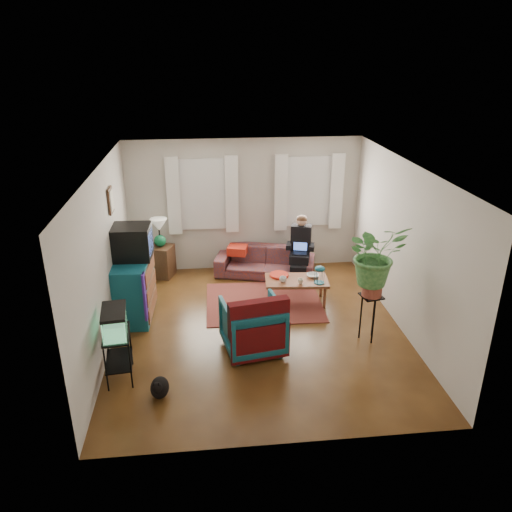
{
  "coord_description": "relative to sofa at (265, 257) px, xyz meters",
  "views": [
    {
      "loc": [
        -0.78,
        -6.83,
        4.13
      ],
      "look_at": [
        0.0,
        0.4,
        1.1
      ],
      "focal_mm": 35.0,
      "sensor_mm": 36.0,
      "label": 1
    }
  ],
  "objects": [
    {
      "name": "birdcage",
      "position": [
        0.76,
        -1.38,
        0.23
      ],
      "size": [
        0.19,
        0.19,
        0.31
      ],
      "primitive_type": null,
      "rotation": [
        0.0,
        0.0,
        -0.09
      ],
      "color": "#115B6B",
      "rests_on": "coffee_table"
    },
    {
      "name": "aquarium",
      "position": [
        -2.35,
        -3.09,
        0.49
      ],
      "size": [
        0.37,
        0.59,
        0.36
      ],
      "primitive_type": "cube",
      "rotation": [
        0.0,
        0.0,
        0.12
      ],
      "color": "#7FD899",
      "rests_on": "aquarium_stand"
    },
    {
      "name": "table_lamp",
      "position": [
        -2.0,
        0.17,
        0.52
      ],
      "size": [
        0.4,
        0.4,
        0.57
      ],
      "primitive_type": null,
      "rotation": [
        0.0,
        0.0,
        -0.33
      ],
      "color": "white",
      "rests_on": "side_table"
    },
    {
      "name": "potted_plant",
      "position": [
        1.28,
        -2.5,
        0.89
      ],
      "size": [
        0.98,
        0.89,
        0.95
      ],
      "primitive_type": "imported",
      "rotation": [
        0.0,
        0.0,
        0.19
      ],
      "color": "#599947",
      "rests_on": "plant_stand"
    },
    {
      "name": "curtains_right",
      "position": [
        0.9,
        0.35,
        1.18
      ],
      "size": [
        1.36,
        0.06,
        1.5
      ],
      "primitive_type": "cube",
      "color": "white",
      "rests_on": "wall_back"
    },
    {
      "name": "snack_tray",
      "position": [
        0.12,
        -1.03,
        0.09
      ],
      "size": [
        0.36,
        0.36,
        0.04
      ],
      "primitive_type": "cylinder",
      "rotation": [
        0.0,
        0.0,
        -0.09
      ],
      "color": "#B21414",
      "rests_on": "coffee_table"
    },
    {
      "name": "black_cat",
      "position": [
        -1.8,
        -3.54,
        -0.21
      ],
      "size": [
        0.28,
        0.39,
        0.31
      ],
      "primitive_type": "ellipsoid",
      "rotation": [
        0.0,
        0.0,
        -0.12
      ],
      "color": "black",
      "rests_on": "floor"
    },
    {
      "name": "curtains_left",
      "position": [
        -1.15,
        0.35,
        1.18
      ],
      "size": [
        1.36,
        0.06,
        1.5
      ],
      "primitive_type": "cube",
      "color": "white",
      "rests_on": "wall_back"
    },
    {
      "name": "armchair",
      "position": [
        -0.51,
        -2.58,
        0.06
      ],
      "size": [
        0.96,
        0.91,
        0.85
      ],
      "primitive_type": "imported",
      "rotation": [
        0.0,
        0.0,
        3.32
      ],
      "color": "#105464",
      "rests_on": "floor"
    },
    {
      "name": "window_left",
      "position": [
        -1.15,
        0.43,
        1.18
      ],
      "size": [
        1.08,
        0.04,
        1.38
      ],
      "primitive_type": "cube",
      "color": "white",
      "rests_on": "wall_back"
    },
    {
      "name": "wall_left",
      "position": [
        -2.6,
        -2.05,
        0.93
      ],
      "size": [
        0.01,
        5.0,
        2.6
      ],
      "primitive_type": "cube",
      "color": "silver",
      "rests_on": "floor"
    },
    {
      "name": "coffee_table",
      "position": [
        0.4,
        -1.21,
        -0.15
      ],
      "size": [
        1.12,
        0.68,
        0.44
      ],
      "primitive_type": "cube",
      "rotation": [
        0.0,
        0.0,
        -0.09
      ],
      "color": "brown",
      "rests_on": "floor"
    },
    {
      "name": "side_table",
      "position": [
        -2.0,
        0.17,
        -0.06
      ],
      "size": [
        0.54,
        0.54,
        0.62
      ],
      "primitive_type": "cube",
      "rotation": [
        0.0,
        0.0,
        -0.33
      ],
      "color": "#3F2317",
      "rests_on": "floor"
    },
    {
      "name": "window_right",
      "position": [
        0.9,
        0.43,
        1.18
      ],
      "size": [
        1.08,
        0.04,
        1.38
      ],
      "primitive_type": "cube",
      "color": "white",
      "rests_on": "wall_back"
    },
    {
      "name": "bowl",
      "position": [
        0.7,
        -1.13,
        0.1
      ],
      "size": [
        0.23,
        0.23,
        0.05
      ],
      "primitive_type": "imported",
      "rotation": [
        0.0,
        0.0,
        -0.09
      ],
      "color": "white",
      "rests_on": "coffee_table"
    },
    {
      "name": "wall_front",
      "position": [
        -0.35,
        -4.55,
        0.93
      ],
      "size": [
        4.5,
        0.01,
        2.6
      ],
      "primitive_type": "cube",
      "color": "silver",
      "rests_on": "floor"
    },
    {
      "name": "dresser",
      "position": [
        -2.34,
        -1.37,
        0.13
      ],
      "size": [
        0.6,
        1.14,
        1.0
      ],
      "primitive_type": "cube",
      "rotation": [
        0.0,
        0.0,
        -0.04
      ],
      "color": "#125E6F",
      "rests_on": "floor"
    },
    {
      "name": "plant_stand",
      "position": [
        1.28,
        -2.5,
        0.0
      ],
      "size": [
        0.37,
        0.37,
        0.75
      ],
      "primitive_type": "cube",
      "rotation": [
        0.0,
        0.0,
        0.19
      ],
      "color": "black",
      "rests_on": "floor"
    },
    {
      "name": "picture_frame",
      "position": [
        -2.57,
        -1.2,
        1.58
      ],
      "size": [
        0.04,
        0.32,
        0.4
      ],
      "primitive_type": "cube",
      "color": "#3D2616",
      "rests_on": "wall_left"
    },
    {
      "name": "area_rug",
      "position": [
        -0.16,
        -1.15,
        -0.36
      ],
      "size": [
        2.04,
        1.65,
        0.01
      ],
      "primitive_type": "cube",
      "rotation": [
        0.0,
        0.0,
        -0.02
      ],
      "color": "brown",
      "rests_on": "floor"
    },
    {
      "name": "cup_b",
      "position": [
        0.43,
        -1.38,
        0.12
      ],
      "size": [
        0.11,
        0.11,
        0.09
      ],
      "primitive_type": "imported",
      "rotation": [
        0.0,
        0.0,
        -0.09
      ],
      "color": "beige",
      "rests_on": "coffee_table"
    },
    {
      "name": "crt_tv",
      "position": [
        -2.32,
        -1.26,
        0.9
      ],
      "size": [
        0.64,
        0.58,
        0.53
      ],
      "primitive_type": "cube",
      "rotation": [
        0.0,
        0.0,
        -0.04
      ],
      "color": "black",
      "rests_on": "dresser"
    },
    {
      "name": "cup_a",
      "position": [
        0.15,
        -1.28,
        0.12
      ],
      "size": [
        0.13,
        0.13,
        0.1
      ],
      "primitive_type": "imported",
      "rotation": [
        0.0,
        0.0,
        -0.09
      ],
      "color": "white",
      "rests_on": "coffee_table"
    },
    {
      "name": "ceiling",
      "position": [
        -0.35,
        -2.05,
        2.23
      ],
      "size": [
        4.5,
        5.0,
        0.01
      ],
      "primitive_type": "cube",
      "color": "white",
      "rests_on": "wall_back"
    },
    {
      "name": "aquarium_stand",
      "position": [
        -2.35,
        -3.09,
        -0.03
      ],
      "size": [
        0.41,
        0.65,
        0.68
      ],
      "primitive_type": "cube",
      "rotation": [
        0.0,
        0.0,
        0.12
      ],
      "color": "black",
      "rests_on": "floor"
    },
    {
      "name": "sofa",
      "position": [
        0.0,
        0.0,
        0.0
      ],
      "size": [
        2.02,
        1.22,
        0.74
      ],
      "primitive_type": "imported",
      "rotation": [
        0.0,
        0.0,
        -0.27
      ],
      "color": "brown",
      "rests_on": "floor"
    },
    {
      "name": "serape_throw",
      "position": [
        -0.45,
        -2.91,
        0.23
      ],
      "size": [
        0.88,
        0.35,
        0.7
      ],
      "primitive_type": "cube",
      "rotation": [
        0.0,
        0.0,
        0.18
      ],
      "color": "#9E0A0A",
      "rests_on": "armchair"
    },
    {
      "name": "wall_right",
      "position": [
        1.9,
        -2.05,
        0.93
      ],
      "size": [
        0.01,
        5.0,
        2.6
      ],
      "primitive_type": "cube",
      "color": "silver",
      "rests_on": "floor"
    },
    {
      "name": "seated_person",
      "position": [
        0.66,
        -0.18,
        0.19
      ],
      "size": [
        0.61,
        0.69,
        1.13
      ],
      "primitive_type": null,
      "rotation": [
        0.0,
        0.0,
        -0.27
      ],
      "color": "black",
      "rests_on": "sofa"
    },
    {
      "name": "floor",
      "position": [
        -0.35,
        -2.05,
        -0.37
      ],
      "size": [
        4.5,
        5.0,
        0.01
      ],
      "primitive_type": "cube",
      "color": "#4F2B14",
      "rests_on": "ground"
    },
    {
      "name": "wall_back",
      "position": [
        -0.35,
        0.45,
        0.93
      ],
      "size": [
        4.5,
        0.01,
        2.6
      ],
      "primitive_type": "cube",
      "color": "silver",
      "rests_on": "floor"
    }
  ]
}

